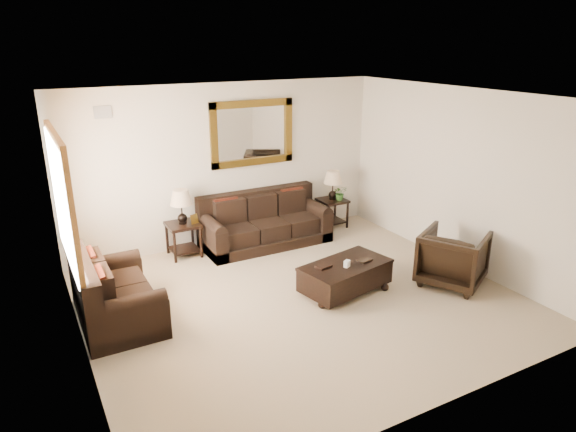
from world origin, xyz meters
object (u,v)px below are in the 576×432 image
coffee_table (345,274)px  sofa (264,225)px  end_table_left (182,213)px  end_table_right (333,191)px  loveseat (112,297)px  armchair (453,255)px

coffee_table → sofa: bearing=83.6°
end_table_left → end_table_right: size_ratio=1.04×
loveseat → end_table_left: bearing=-42.3°
sofa → armchair: bearing=-57.9°
end_table_left → armchair: 4.18m
end_table_right → armchair: end_table_right is taller
end_table_right → coffee_table: bearing=-119.3°
sofa → coffee_table: (0.19, -2.17, -0.05)m
sofa → end_table_left: 1.44m
coffee_table → armchair: armchair is taller
coffee_table → armchair: size_ratio=1.57×
sofa → end_table_left: size_ratio=1.94×
end_table_left → end_table_right: end_table_left is taller
end_table_right → end_table_left: bearing=-179.8°
end_table_right → armchair: bearing=-86.0°
end_table_left → coffee_table: (1.57, -2.31, -0.46)m
sofa → end_table_right: end_table_right is taller
loveseat → armchair: 4.65m
end_table_right → coffee_table: 2.69m
sofa → coffee_table: 2.18m
armchair → coffee_table: bearing=42.5°
end_table_left → coffee_table: end_table_left is taller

